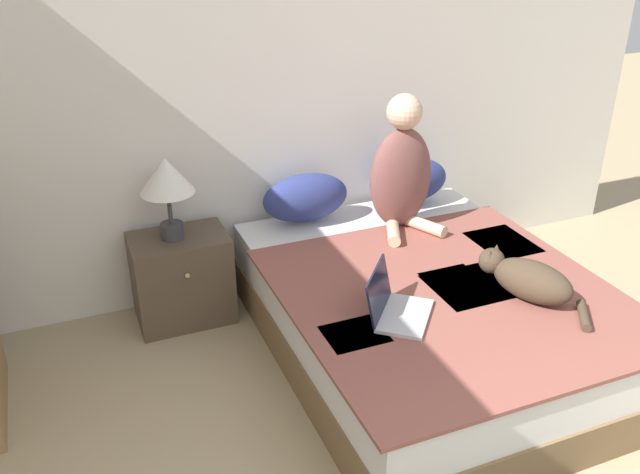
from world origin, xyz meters
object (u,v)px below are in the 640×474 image
pillow_near (306,198)px  cat_tabby (528,279)px  pillow_far (408,181)px  table_lamp (167,180)px  nightstand (182,278)px  laptop_open (396,307)px  bed (427,315)px  person_sitting (402,171)px

pillow_near → cat_tabby: size_ratio=0.87×
pillow_near → cat_tabby: 1.39m
pillow_near → pillow_far: 0.69m
table_lamp → nightstand: bearing=-2.5°
laptop_open → table_lamp: 1.40m
laptop_open → nightstand: (-0.77, 1.09, -0.27)m
bed → laptop_open: 0.52m
person_sitting → laptop_open: bearing=-119.2°
pillow_near → cat_tabby: bearing=-61.6°
pillow_far → bed: bearing=-111.7°
pillow_near → bed: bearing=-68.2°
pillow_far → cat_tabby: bearing=-91.3°
bed → table_lamp: (-1.14, 0.83, 0.63)m
pillow_near → person_sitting: size_ratio=0.67×
pillow_near → pillow_far: (0.69, 0.00, 0.00)m
cat_tabby → table_lamp: table_lamp is taller
bed → nightstand: nightstand is taller
bed → table_lamp: size_ratio=4.34×
pillow_far → cat_tabby: (-0.03, -1.22, -0.04)m
cat_tabby → laptop_open: laptop_open is taller
pillow_near → laptop_open: bearing=-89.9°
person_sitting → table_lamp: bearing=168.9°
nightstand → table_lamp: table_lamp is taller
cat_tabby → pillow_near: bearing=3.0°
table_lamp → person_sitting: bearing=-11.1°
pillow_far → laptop_open: size_ratio=1.24×
person_sitting → laptop_open: size_ratio=1.86×
pillow_far → table_lamp: (-1.49, -0.03, 0.24)m
cat_tabby → laptop_open: 0.67m
cat_tabby → nightstand: (-1.43, 1.19, -0.32)m
pillow_far → laptop_open: bearing=-121.3°
pillow_far → nightstand: (-1.46, -0.03, -0.36)m
person_sitting → nightstand: size_ratio=1.46×
bed → laptop_open: (-0.34, -0.27, 0.29)m
table_lamp → cat_tabby: bearing=-39.2°
laptop_open → pillow_far: bearing=8.8°
person_sitting → laptop_open: (-0.47, -0.85, -0.29)m
pillow_near → cat_tabby: (0.66, -1.22, -0.04)m
cat_tabby → nightstand: 1.89m
pillow_far → person_sitting: 0.40m
bed → cat_tabby: 0.59m
pillow_near → nightstand: 0.85m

